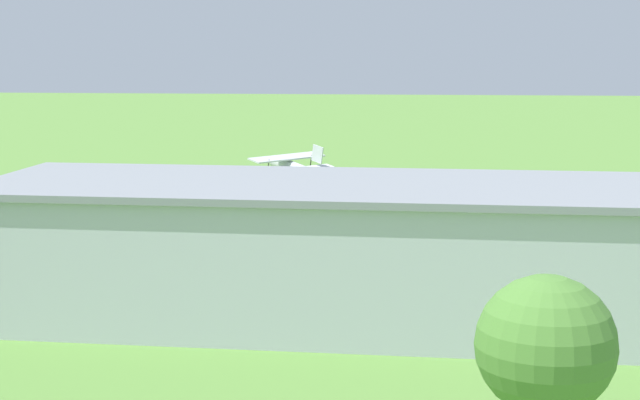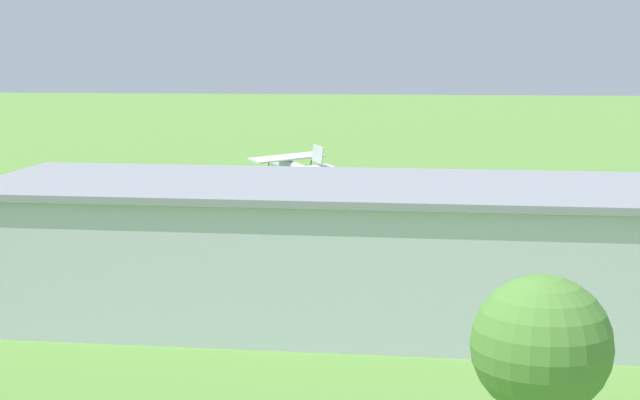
% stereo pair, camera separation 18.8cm
% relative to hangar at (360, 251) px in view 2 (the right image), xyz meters
% --- Properties ---
extents(ground_plane, '(400.00, 400.00, 0.00)m').
position_rel_hangar_xyz_m(ground_plane, '(0.91, -29.40, -3.51)').
color(ground_plane, '#568438').
extents(hangar, '(38.63, 14.11, 6.99)m').
position_rel_hangar_xyz_m(hangar, '(0.00, 0.00, 0.00)').
color(hangar, '#B7BCC6').
rests_on(hangar, ground_plane).
extents(biplane, '(6.81, 6.93, 3.85)m').
position_rel_hangar_xyz_m(biplane, '(7.16, -30.60, 0.41)').
color(biplane, silver).
extents(car_green, '(2.42, 4.70, 1.65)m').
position_rel_hangar_xyz_m(car_green, '(19.74, -11.10, -2.66)').
color(car_green, '#1E6B38').
rests_on(car_green, ground_plane).
extents(person_beside_truck, '(0.49, 0.49, 1.65)m').
position_rel_hangar_xyz_m(person_beside_truck, '(17.03, -15.12, -2.69)').
color(person_beside_truck, navy).
rests_on(person_beside_truck, ground_plane).
extents(person_crossing_taxiway, '(0.38, 0.38, 1.56)m').
position_rel_hangar_xyz_m(person_crossing_taxiway, '(-14.83, -16.76, -2.74)').
color(person_crossing_taxiway, '#72338C').
rests_on(person_crossing_taxiway, ground_plane).
extents(tree_by_windsock, '(3.87, 3.87, 7.75)m').
position_rel_hangar_xyz_m(tree_by_windsock, '(-6.49, 23.61, 2.26)').
color(tree_by_windsock, brown).
rests_on(tree_by_windsock, ground_plane).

